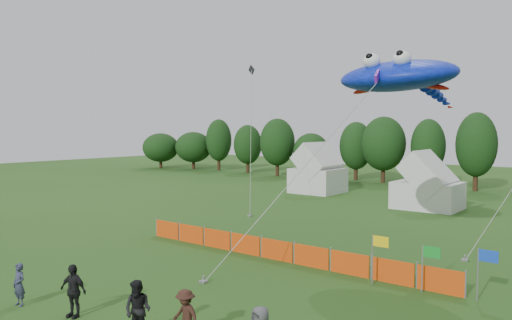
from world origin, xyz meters
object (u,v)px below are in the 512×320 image
Objects in this scene: barrier_fence at (277,250)px; stingray_kite at (401,77)px; tent_left at (318,172)px; spectator_c at (185,316)px; spectator_b at (138,310)px; spectator_d at (73,291)px; spectator_a at (19,285)px; tent_right at (428,187)px.

stingray_kite is (4.49, 4.29, 8.54)m from barrier_fence.
stingray_kite is (16.23, -19.08, 7.01)m from tent_left.
barrier_fence is (11.74, -23.37, -1.53)m from tent_left.
tent_left is 36.09m from spectator_c.
spectator_b reaches higher than barrier_fence.
tent_left is 0.26× the size of barrier_fence.
tent_left is at bearing 130.39° from stingray_kite.
spectator_d is (10.54, -33.74, -1.11)m from tent_left.
spectator_a is 0.96× the size of spectator_c.
spectator_b reaches higher than spectator_a.
spectator_a is at bearing -163.00° from spectator_c.
spectator_c is at bearing -84.37° from tent_right.
barrier_fence is at bearing 81.09° from spectator_b.
stingray_kite is (5.69, 14.66, 8.12)m from spectator_d.
tent_right is 3.19× the size of spectator_a.
tent_right is at bearing -14.46° from tent_left.
spectator_d is (2.54, 0.62, 0.14)m from spectator_a.
stingray_kite is (8.23, 15.28, 8.26)m from spectator_a.
tent_left is 35.37m from spectator_d.
spectator_b is 3.26m from spectator_d.
barrier_fence is at bearing 66.36° from spectator_a.
tent_right is at bearing 104.31° from stingray_kite.
spectator_a is at bearing -97.59° from tent_right.
stingray_kite reaches higher than spectator_a.
spectator_d is (-1.62, -30.60, -0.87)m from tent_right.
stingray_kite reaches higher than spectator_c.
tent_right is 29.79m from spectator_c.
stingray_kite reaches higher than tent_left.
barrier_fence is 10.93× the size of spectator_c.
spectator_a is 0.09× the size of stingray_kite.
tent_left is 26.01m from stingray_kite.
tent_left reaches higher than spectator_d.
spectator_b is at bearing -67.64° from tent_left.
stingray_kite is at bearing -49.61° from tent_left.
spectator_a is 0.85× the size of spectator_b.
tent_right is 3.08× the size of spectator_c.
stingray_kite is at bearing -75.69° from tent_right.
tent_right reaches higher than spectator_c.
stingray_kite is (4.07, -15.94, 7.25)m from tent_right.
tent_left reaches higher than spectator_a.
tent_left is at bearing 165.54° from tent_right.
spectator_c is (2.92, -29.63, -0.98)m from tent_right.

